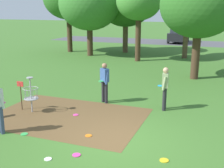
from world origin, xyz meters
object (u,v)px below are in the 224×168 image
(frisbee_near_basket, at_px, (76,115))
(frisbee_scattered_a, at_px, (164,160))
(player_throwing, at_px, (165,86))
(frisbee_far_left, at_px, (89,136))
(tree_mid_right, at_px, (199,5))
(tree_mid_left, at_px, (89,4))
(parked_car_leftmost, at_px, (179,35))
(frisbee_by_tee, at_px, (76,155))
(tree_far_left, at_px, (139,1))
(disc_golf_basket, at_px, (30,93))
(tree_far_right, at_px, (126,4))
(tree_near_left, at_px, (187,10))
(player_foreground_watching, at_px, (105,81))
(frisbee_mid_grass, at_px, (48,159))
(frisbee_far_right, at_px, (24,134))

(frisbee_near_basket, distance_m, frisbee_scattered_a, 4.35)
(player_throwing, relative_size, frisbee_far_left, 7.99)
(tree_mid_right, bearing_deg, frisbee_far_left, -104.25)
(tree_mid_right, bearing_deg, tree_mid_left, 148.92)
(frisbee_scattered_a, xyz_separation_m, tree_mid_right, (-0.21, 9.82, 4.08))
(parked_car_leftmost, bearing_deg, frisbee_far_left, -87.36)
(frisbee_by_tee, distance_m, tree_far_left, 15.65)
(disc_golf_basket, height_order, tree_far_right, tree_far_right)
(frisbee_scattered_a, relative_size, tree_near_left, 0.05)
(tree_far_left, bearing_deg, player_throwing, -68.42)
(player_throwing, bearing_deg, frisbee_by_tee, -108.38)
(player_throwing, distance_m, tree_far_right, 15.89)
(player_foreground_watching, distance_m, frisbee_near_basket, 2.09)
(tree_mid_right, xyz_separation_m, tree_far_left, (-4.64, 4.41, 0.31))
(frisbee_by_tee, xyz_separation_m, frisbee_mid_grass, (-0.61, -0.47, 0.00))
(frisbee_far_left, xyz_separation_m, parked_car_leftmost, (-1.25, 27.04, 0.91))
(frisbee_far_right, xyz_separation_m, tree_mid_right, (4.30, 9.78, 4.08))
(tree_near_left, height_order, tree_mid_right, tree_mid_right)
(frisbee_near_basket, height_order, tree_far_right, tree_far_right)
(frisbee_mid_grass, bearing_deg, disc_golf_basket, 132.52)
(frisbee_far_left, distance_m, frisbee_scattered_a, 2.62)
(frisbee_scattered_a, height_order, tree_mid_right, tree_mid_right)
(player_foreground_watching, height_order, tree_far_left, tree_far_left)
(player_throwing, distance_m, tree_mid_right, 6.64)
(frisbee_mid_grass, bearing_deg, tree_mid_left, 111.54)
(disc_golf_basket, xyz_separation_m, tree_mid_left, (-3.80, 13.48, 3.47))
(frisbee_by_tee, relative_size, frisbee_scattered_a, 0.95)
(disc_golf_basket, height_order, tree_mid_left, tree_mid_left)
(disc_golf_basket, bearing_deg, tree_far_right, 95.53)
(player_throwing, bearing_deg, frisbee_mid_grass, -112.85)
(tree_mid_right, relative_size, parked_car_leftmost, 1.39)
(frisbee_far_left, distance_m, frisbee_far_right, 2.07)
(frisbee_far_left, bearing_deg, player_throwing, 62.30)
(tree_mid_left, xyz_separation_m, tree_far_left, (4.54, -1.12, 0.17))
(player_throwing, height_order, tree_near_left, tree_near_left)
(frisbee_far_right, relative_size, tree_far_left, 0.04)
(frisbee_scattered_a, xyz_separation_m, tree_far_left, (-4.85, 14.23, 4.39))
(player_throwing, distance_m, tree_mid_left, 14.62)
(frisbee_by_tee, bearing_deg, tree_mid_left, 113.96)
(disc_golf_basket, height_order, frisbee_near_basket, disc_golf_basket)
(frisbee_near_basket, height_order, frisbee_far_right, same)
(frisbee_far_left, bearing_deg, frisbee_near_basket, 129.91)
(player_throwing, bearing_deg, player_foreground_watching, -179.54)
(player_throwing, xyz_separation_m, parked_car_leftmost, (-2.99, 23.72, -0.05))
(tree_mid_right, bearing_deg, frisbee_scattered_a, -88.79)
(frisbee_far_left, distance_m, tree_far_left, 14.44)
(player_foreground_watching, distance_m, frisbee_far_right, 4.20)
(frisbee_far_left, xyz_separation_m, tree_mid_right, (2.32, 9.15, 4.08))
(tree_far_left, height_order, tree_far_right, tree_far_right)
(player_foreground_watching, bearing_deg, tree_near_left, 82.63)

